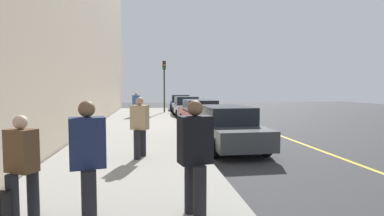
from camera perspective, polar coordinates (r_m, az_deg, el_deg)
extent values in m
plane|color=#333335|center=(17.21, 1.18, -3.48)|extent=(56.00, 56.00, 0.00)
cube|color=gray|center=(17.01, -9.89, -3.37)|extent=(28.00, 4.60, 0.15)
cube|color=gold|center=(17.98, 11.32, -3.23)|extent=(28.00, 0.14, 0.01)
cylinder|color=black|center=(27.47, -0.28, -0.07)|extent=(0.65, 0.24, 0.64)
cylinder|color=black|center=(27.36, -3.78, -0.10)|extent=(0.65, 0.24, 0.64)
cylinder|color=black|center=(30.04, -0.75, 0.26)|extent=(0.65, 0.24, 0.64)
cylinder|color=black|center=(29.94, -3.95, 0.24)|extent=(0.65, 0.24, 0.64)
cube|color=navy|center=(28.67, -2.20, 0.63)|extent=(4.24, 1.95, 0.64)
cube|color=black|center=(28.85, -2.22, 1.88)|extent=(2.23, 1.68, 0.60)
cylinder|color=black|center=(22.00, 1.58, -1.05)|extent=(0.64, 0.23, 0.64)
cylinder|color=black|center=(21.75, -2.77, -1.11)|extent=(0.64, 0.23, 0.64)
cylinder|color=black|center=(24.60, 0.46, -0.53)|extent=(0.64, 0.23, 0.64)
cylinder|color=black|center=(24.39, -3.44, -0.58)|extent=(0.64, 0.23, 0.64)
cube|color=#B7BABF|center=(23.15, -1.06, -0.13)|extent=(4.32, 1.89, 0.64)
cube|color=black|center=(23.33, -1.13, 1.43)|extent=(2.26, 1.64, 0.60)
cylinder|color=black|center=(15.67, 5.66, -3.05)|extent=(0.65, 0.24, 0.64)
cylinder|color=black|center=(15.31, -0.43, -3.19)|extent=(0.65, 0.24, 0.64)
cylinder|color=black|center=(18.53, 3.24, -1.97)|extent=(0.65, 0.24, 0.64)
cylinder|color=black|center=(18.23, -1.92, -2.06)|extent=(0.65, 0.24, 0.64)
cube|color=maroon|center=(16.89, 1.58, -1.60)|extent=(4.85, 1.95, 0.64)
cube|color=black|center=(17.07, 1.43, 0.54)|extent=(2.54, 1.68, 0.60)
cylinder|color=black|center=(10.09, 13.74, -6.97)|extent=(0.65, 0.24, 0.64)
cylinder|color=black|center=(9.57, 4.35, -7.46)|extent=(0.65, 0.24, 0.64)
cylinder|color=black|center=(12.78, 8.64, -4.63)|extent=(0.65, 0.24, 0.64)
cylinder|color=black|center=(12.38, 1.19, -4.87)|extent=(0.65, 0.24, 0.64)
cube|color=#383A3D|center=(11.12, 6.82, -4.46)|extent=(4.74, 1.91, 0.64)
cube|color=black|center=(11.28, 6.52, -1.18)|extent=(2.48, 1.66, 0.60)
cylinder|color=black|center=(5.59, -27.67, -13.89)|extent=(0.18, 0.18, 0.77)
cylinder|color=black|center=(5.37, -30.66, -14.70)|extent=(0.18, 0.18, 0.77)
cube|color=brown|center=(5.31, -29.38, -6.97)|extent=(0.46, 0.52, 0.65)
sphere|color=#D8AD8C|center=(5.25, -29.54, -2.33)|extent=(0.21, 0.21, 0.21)
cylinder|color=black|center=(8.87, -10.28, -6.80)|extent=(0.19, 0.19, 0.83)
cylinder|color=black|center=(9.22, -9.24, -6.38)|extent=(0.19, 0.19, 0.83)
cube|color=tan|center=(8.94, -9.80, -1.74)|extent=(0.46, 0.56, 0.71)
sphere|color=tan|center=(8.90, -9.84, 1.26)|extent=(0.23, 0.23, 0.23)
cylinder|color=black|center=(21.95, -10.09, -0.50)|extent=(0.19, 0.19, 0.81)
cylinder|color=black|center=(22.22, -10.79, -0.46)|extent=(0.19, 0.19, 0.81)
cube|color=#335193|center=(22.04, -10.46, 1.47)|extent=(0.54, 0.53, 0.69)
sphere|color=#D8AD8C|center=(22.03, -10.48, 2.66)|extent=(0.22, 0.22, 0.22)
cylinder|color=black|center=(4.72, -18.71, -16.28)|extent=(0.20, 0.20, 0.87)
cylinder|color=black|center=(5.10, -18.93, -14.72)|extent=(0.20, 0.20, 0.87)
cube|color=#1E284C|center=(4.71, -19.04, -6.15)|extent=(0.42, 0.56, 0.74)
sphere|color=brown|center=(4.65, -19.17, -0.17)|extent=(0.24, 0.24, 0.24)
cylinder|color=black|center=(4.75, 1.47, -15.96)|extent=(0.20, 0.20, 0.87)
cylinder|color=black|center=(5.11, -0.27, -14.51)|extent=(0.20, 0.20, 0.87)
cube|color=black|center=(4.73, 0.58, -5.95)|extent=(0.41, 0.55, 0.74)
sphere|color=brown|center=(4.67, 0.58, -0.02)|extent=(0.24, 0.24, 0.24)
cylinder|color=#2D2D19|center=(25.40, -5.23, 3.23)|extent=(0.12, 0.12, 3.56)
cube|color=black|center=(25.47, -5.26, 8.02)|extent=(0.26, 0.26, 0.70)
sphere|color=red|center=(25.34, -5.25, 8.52)|extent=(0.14, 0.14, 0.14)
sphere|color=orange|center=(25.32, -5.24, 8.02)|extent=(0.14, 0.14, 0.14)
sphere|color=green|center=(25.31, -5.24, 7.53)|extent=(0.14, 0.14, 0.14)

